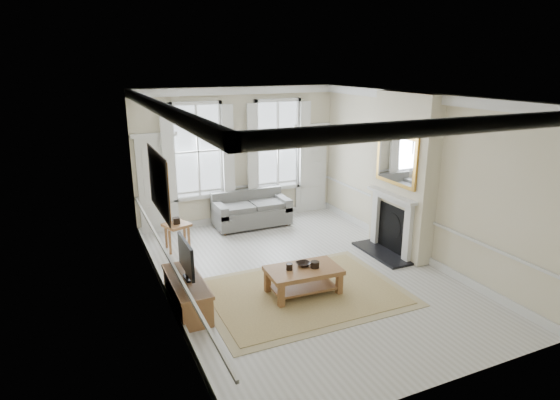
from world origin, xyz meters
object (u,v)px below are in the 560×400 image
side_table (177,229)px  tv_stand (187,294)px  coffee_table (303,273)px  sofa (251,211)px

side_table → tv_stand: (-0.42, -2.63, -0.22)m
coffee_table → tv_stand: 2.03m
sofa → coffee_table: sofa is taller
sofa → tv_stand: (-2.45, -3.47, -0.09)m
sofa → coffee_table: (-0.45, -3.79, 0.04)m
coffee_table → tv_stand: (-2.00, 0.32, -0.13)m
sofa → side_table: (-2.04, -0.84, 0.13)m
tv_stand → sofa: bearing=54.7°
side_table → tv_stand: 2.67m
sofa → coffee_table: 3.81m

